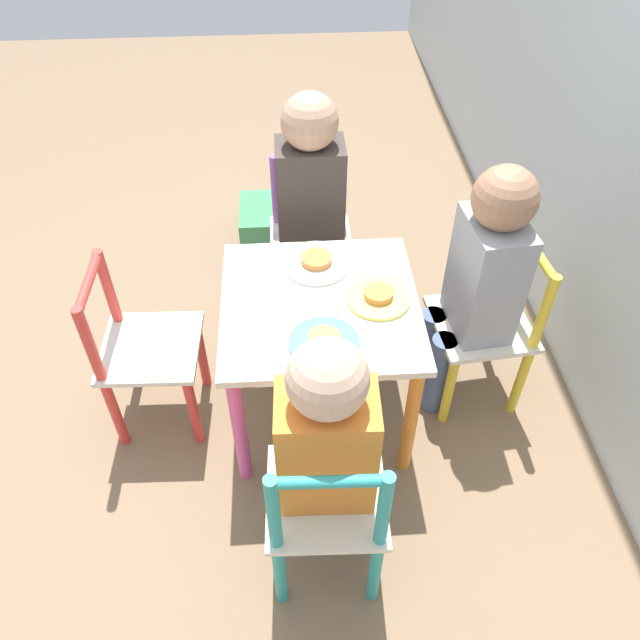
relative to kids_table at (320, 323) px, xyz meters
name	(u,v)px	position (x,y,z in m)	size (l,w,h in m)	color
ground_plane	(320,406)	(0.00, 0.00, -0.36)	(6.00, 6.00, 0.00)	#7F664C
kids_table	(320,323)	(0.00, 0.00, 0.00)	(0.50, 0.50, 0.43)	silver
chair_purple	(310,241)	(-0.48, 0.00, -0.10)	(0.26, 0.26, 0.52)	silver
chair_yellow	(488,327)	(-0.05, 0.48, -0.10)	(0.29, 0.29, 0.52)	silver
chair_teal	(327,510)	(0.48, -0.02, -0.10)	(0.27, 0.27, 0.52)	silver
chair_red	(143,352)	(-0.02, -0.48, -0.10)	(0.27, 0.27, 0.52)	silver
child_left	(311,198)	(-0.42, 0.00, 0.11)	(0.22, 0.20, 0.78)	#38383D
child_back	(480,276)	(-0.04, 0.42, 0.10)	(0.21, 0.22, 0.77)	#4C608E
child_right	(326,440)	(0.42, -0.01, 0.08)	(0.21, 0.20, 0.73)	#38383D
plate_left	(316,262)	(-0.15, 0.00, 0.08)	(0.18, 0.18, 0.03)	white
plate_back	(378,297)	(0.00, 0.15, 0.08)	(0.16, 0.16, 0.03)	#EADB66
plate_right	(324,342)	(0.15, 0.00, 0.08)	(0.17, 0.17, 0.03)	#4C9EE0
storage_bin	(276,222)	(-0.85, -0.11, -0.29)	(0.25, 0.28, 0.14)	#3D8E56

